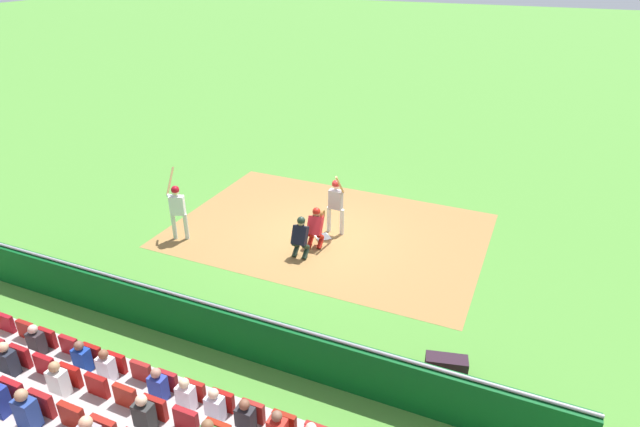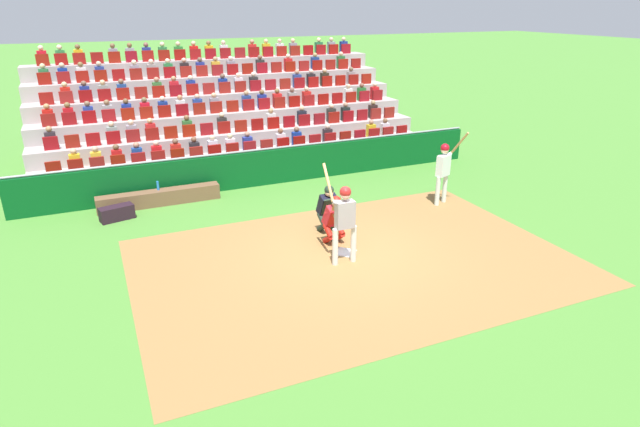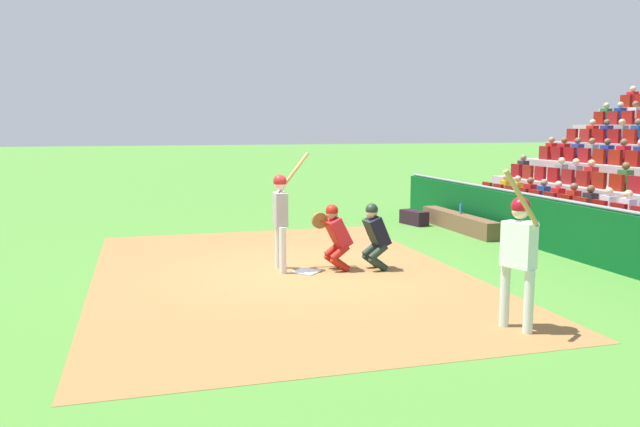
# 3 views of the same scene
# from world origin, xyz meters

# --- Properties ---
(ground_plane) EXTENTS (160.00, 160.00, 0.00)m
(ground_plane) POSITION_xyz_m (0.00, 0.00, 0.00)
(ground_plane) COLOR #488330
(infield_dirt_patch) EXTENTS (9.73, 6.71, 0.01)m
(infield_dirt_patch) POSITION_xyz_m (0.00, 0.50, 0.00)
(infield_dirt_patch) COLOR olive
(infield_dirt_patch) RESTS_ON ground_plane
(home_plate_marker) EXTENTS (0.62, 0.62, 0.02)m
(home_plate_marker) POSITION_xyz_m (0.00, 0.00, 0.02)
(home_plate_marker) COLOR white
(home_plate_marker) RESTS_ON infield_dirt_patch
(batter_at_plate) EXTENTS (0.59, 0.75, 2.22)m
(batter_at_plate) POSITION_xyz_m (0.26, 0.43, 1.14)
(batter_at_plate) COLOR silver
(batter_at_plate) RESTS_ON ground_plane
(catcher_crouching) EXTENTS (0.49, 0.73, 1.27)m
(catcher_crouching) POSITION_xyz_m (0.02, -0.56, 0.71)
(catcher_crouching) COLOR #AA1910
(catcher_crouching) RESTS_ON ground_plane
(home_plate_umpire) EXTENTS (0.48, 0.47, 1.29)m
(home_plate_umpire) POSITION_xyz_m (-0.14, -1.30, 0.70)
(home_plate_umpire) COLOR #1D2C21
(home_plate_umpire) RESTS_ON ground_plane
(dugout_wall) EXTENTS (14.96, 0.24, 1.19)m
(dugout_wall) POSITION_xyz_m (0.00, -5.60, 0.57)
(dugout_wall) COLOR #074A1A
(dugout_wall) RESTS_ON ground_plane
(dugout_bench) EXTENTS (3.45, 0.40, 0.44)m
(dugout_bench) POSITION_xyz_m (3.49, -5.05, 0.22)
(dugout_bench) COLOR brown
(dugout_bench) RESTS_ON ground_plane
(water_bottle_on_bench) EXTENTS (0.07, 0.07, 0.26)m
(water_bottle_on_bench) POSITION_xyz_m (3.49, -5.10, 0.57)
(water_bottle_on_bench) COLOR blue
(water_bottle_on_bench) RESTS_ON dugout_bench
(equipment_duffel_bag) EXTENTS (0.94, 0.55, 0.39)m
(equipment_duffel_bag) POSITION_xyz_m (4.72, -4.34, 0.20)
(equipment_duffel_bag) COLOR black
(equipment_duffel_bag) RESTS_ON ground_plane
(on_deck_batter) EXTENTS (0.66, 0.69, 2.19)m
(on_deck_batter) POSITION_xyz_m (-4.02, -1.82, 1.12)
(on_deck_batter) COLOR silver
(on_deck_batter) RESTS_ON ground_plane
(bleacher_stand) EXTENTS (14.13, 6.03, 4.01)m
(bleacher_stand) POSITION_xyz_m (0.01, -10.98, 1.23)
(bleacher_stand) COLOR #A69997
(bleacher_stand) RESTS_ON ground_plane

